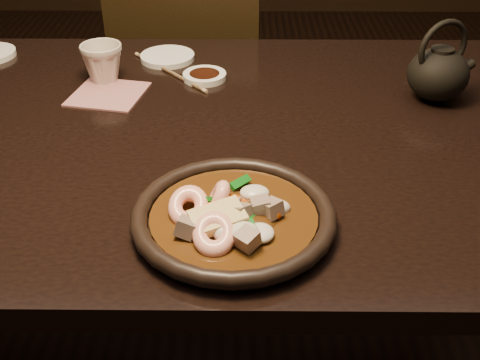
{
  "coord_description": "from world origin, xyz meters",
  "views": [
    {
      "loc": [
        0.15,
        -0.96,
        1.27
      ],
      "look_at": [
        0.14,
        -0.25,
        0.8
      ],
      "focal_mm": 45.0,
      "sensor_mm": 36.0,
      "label": 1
    }
  ],
  "objects_px": {
    "table": "(165,164)",
    "teapot": "(439,71)",
    "plate": "(234,217)",
    "chair": "(194,93)",
    "tea_cup": "(102,62)"
  },
  "relations": [
    {
      "from": "plate",
      "to": "tea_cup",
      "type": "height_order",
      "value": "tea_cup"
    },
    {
      "from": "chair",
      "to": "plate",
      "type": "height_order",
      "value": "chair"
    },
    {
      "from": "table",
      "to": "teapot",
      "type": "xyz_separation_m",
      "value": [
        0.52,
        0.12,
        0.14
      ]
    },
    {
      "from": "table",
      "to": "tea_cup",
      "type": "height_order",
      "value": "tea_cup"
    },
    {
      "from": "teapot",
      "to": "table",
      "type": "bearing_deg",
      "value": 169.32
    },
    {
      "from": "tea_cup",
      "to": "teapot",
      "type": "height_order",
      "value": "teapot"
    },
    {
      "from": "chair",
      "to": "tea_cup",
      "type": "height_order",
      "value": "chair"
    },
    {
      "from": "tea_cup",
      "to": "teapot",
      "type": "distance_m",
      "value": 0.67
    },
    {
      "from": "chair",
      "to": "plate",
      "type": "bearing_deg",
      "value": 104.09
    },
    {
      "from": "table",
      "to": "tea_cup",
      "type": "distance_m",
      "value": 0.28
    },
    {
      "from": "plate",
      "to": "chair",
      "type": "bearing_deg",
      "value": 98.09
    },
    {
      "from": "chair",
      "to": "table",
      "type": "bearing_deg",
      "value": 96.34
    },
    {
      "from": "plate",
      "to": "tea_cup",
      "type": "distance_m",
      "value": 0.56
    },
    {
      "from": "plate",
      "to": "teapot",
      "type": "distance_m",
      "value": 0.56
    },
    {
      "from": "table",
      "to": "plate",
      "type": "relative_size",
      "value": 5.56
    }
  ]
}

